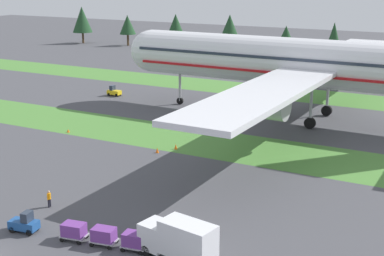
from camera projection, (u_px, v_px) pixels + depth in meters
name	position (u px, v px, depth m)	size (l,w,h in m)	color
grass_strip_near	(196.00, 141.00, 77.55)	(320.00, 12.06, 0.01)	#4C8438
grass_strip_far	(283.00, 93.00, 108.21)	(320.00, 12.06, 0.01)	#4C8438
airliner	(305.00, 63.00, 86.05)	(64.12, 79.02, 25.49)	silver
baggage_tug	(25.00, 223.00, 50.14)	(2.78, 1.72, 1.97)	#1E4C8E
cargo_dolly_lead	(74.00, 230.00, 48.58)	(2.42, 1.85, 1.55)	#A3A3A8
cargo_dolly_second	(104.00, 235.00, 47.70)	(2.42, 1.85, 1.55)	#A3A3A8
cargo_dolly_third	(135.00, 240.00, 46.81)	(2.42, 1.85, 1.55)	#A3A3A8
catering_truck	(179.00, 239.00, 44.75)	(7.24, 3.40, 3.58)	silver
pushback_tractor	(114.00, 92.00, 105.50)	(2.62, 1.33, 1.97)	yellow
ground_crew_marshaller	(49.00, 198.00, 55.41)	(0.36, 0.56, 1.74)	black
taxiway_marker_0	(157.00, 150.00, 72.29)	(0.44, 0.44, 0.68)	orange
taxiway_marker_1	(68.00, 131.00, 81.57)	(0.44, 0.44, 0.48)	orange
taxiway_marker_2	(176.00, 147.00, 73.76)	(0.44, 0.44, 0.69)	orange
distant_tree_line	(311.00, 34.00, 148.47)	(175.55, 8.86, 12.00)	#4C3823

